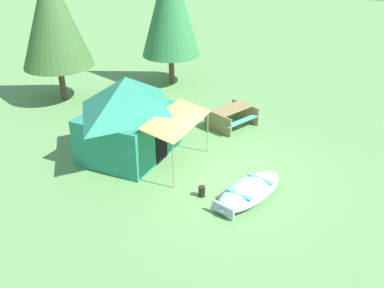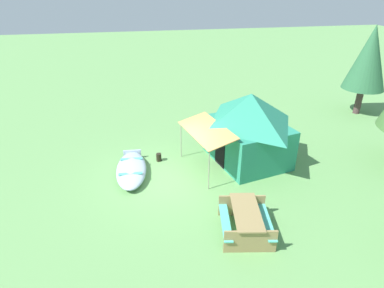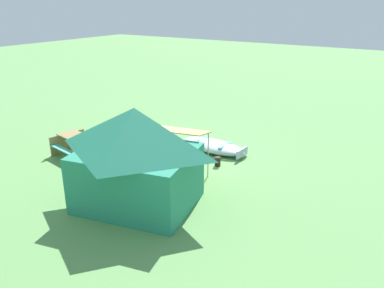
{
  "view_description": "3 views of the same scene",
  "coord_description": "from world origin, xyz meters",
  "px_view_note": "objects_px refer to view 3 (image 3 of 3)",
  "views": [
    {
      "loc": [
        -10.29,
        -6.84,
        7.5
      ],
      "look_at": [
        -0.12,
        1.1,
        0.81
      ],
      "focal_mm": 40.0,
      "sensor_mm": 36.0,
      "label": 1
    },
    {
      "loc": [
        10.72,
        -1.29,
        6.94
      ],
      "look_at": [
        -1.0,
        1.02,
        0.89
      ],
      "focal_mm": 30.73,
      "sensor_mm": 36.0,
      "label": 2
    },
    {
      "loc": [
        -7.67,
        11.0,
        5.69
      ],
      "look_at": [
        -1.05,
        0.78,
        1.11
      ],
      "focal_mm": 36.19,
      "sensor_mm": 36.0,
      "label": 3
    }
  ],
  "objects_px": {
    "picnic_table": "(79,144)",
    "fuel_can": "(218,161)",
    "cooler_box": "(154,184)",
    "beached_rowboat": "(213,146)",
    "canvas_cabin_tent": "(137,156)"
  },
  "relations": [
    {
      "from": "canvas_cabin_tent",
      "to": "cooler_box",
      "type": "height_order",
      "value": "canvas_cabin_tent"
    },
    {
      "from": "picnic_table",
      "to": "fuel_can",
      "type": "bearing_deg",
      "value": -156.61
    },
    {
      "from": "picnic_table",
      "to": "fuel_can",
      "type": "relative_size",
      "value": 6.12
    },
    {
      "from": "cooler_box",
      "to": "beached_rowboat",
      "type": "bearing_deg",
      "value": -89.54
    },
    {
      "from": "canvas_cabin_tent",
      "to": "fuel_can",
      "type": "relative_size",
      "value": 13.41
    },
    {
      "from": "beached_rowboat",
      "to": "fuel_can",
      "type": "relative_size",
      "value": 8.6
    },
    {
      "from": "beached_rowboat",
      "to": "canvas_cabin_tent",
      "type": "relative_size",
      "value": 0.64
    },
    {
      "from": "beached_rowboat",
      "to": "picnic_table",
      "type": "height_order",
      "value": "picnic_table"
    },
    {
      "from": "canvas_cabin_tent",
      "to": "beached_rowboat",
      "type": "bearing_deg",
      "value": -86.96
    },
    {
      "from": "canvas_cabin_tent",
      "to": "fuel_can",
      "type": "height_order",
      "value": "canvas_cabin_tent"
    },
    {
      "from": "canvas_cabin_tent",
      "to": "cooler_box",
      "type": "relative_size",
      "value": 9.9
    },
    {
      "from": "beached_rowboat",
      "to": "fuel_can",
      "type": "xyz_separation_m",
      "value": [
        -0.86,
        1.17,
        -0.05
      ]
    },
    {
      "from": "picnic_table",
      "to": "cooler_box",
      "type": "bearing_deg",
      "value": 172.25
    },
    {
      "from": "fuel_can",
      "to": "cooler_box",
      "type": "bearing_deg",
      "value": 72.8
    },
    {
      "from": "beached_rowboat",
      "to": "fuel_can",
      "type": "distance_m",
      "value": 1.45
    }
  ]
}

